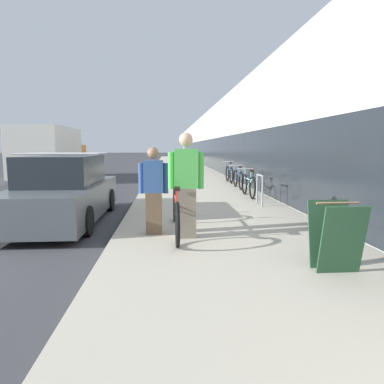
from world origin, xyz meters
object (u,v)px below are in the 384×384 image
at_px(tandem_bicycle, 176,212).
at_px(parked_sedan_curbside, 64,192).
at_px(person_bystander, 154,191).
at_px(cruiser_bike_farthest, 229,174).
at_px(bike_rack_hoop, 260,186).
at_px(person_rider, 186,186).
at_px(cruiser_bike_nearest, 248,185).
at_px(sandwich_board_sign, 336,236).
at_px(moving_truck, 51,154).
at_px(cruiser_bike_middle, 238,179).

bearing_deg(tandem_bicycle, parked_sedan_curbside, 145.06).
relative_size(person_bystander, cruiser_bike_farthest, 0.92).
relative_size(person_bystander, bike_rack_hoop, 1.88).
xyz_separation_m(person_rider, person_bystander, (-0.58, 0.31, -0.12)).
bearing_deg(cruiser_bike_farthest, person_rider, -104.82).
xyz_separation_m(person_bystander, cruiser_bike_nearest, (2.86, 4.58, -0.42)).
bearing_deg(cruiser_bike_nearest, sandwich_board_sign, -93.85).
bearing_deg(cruiser_bike_farthest, sandwich_board_sign, -93.34).
height_order(person_rider, parked_sedan_curbside, person_rider).
bearing_deg(person_bystander, sandwich_board_sign, -40.93).
relative_size(bike_rack_hoop, cruiser_bike_nearest, 0.47).
distance_m(cruiser_bike_farthest, parked_sedan_curbside, 8.94).
distance_m(person_rider, bike_rack_hoop, 4.00).
height_order(bike_rack_hoop, cruiser_bike_nearest, cruiser_bike_nearest).
distance_m(person_rider, parked_sedan_curbside, 3.46).
relative_size(tandem_bicycle, cruiser_bike_nearest, 1.51).
bearing_deg(cruiser_bike_nearest, moving_truck, 137.52).
xyz_separation_m(bike_rack_hoop, cruiser_bike_farthest, (0.26, 6.09, -0.12)).
xyz_separation_m(cruiser_bike_farthest, parked_sedan_curbside, (-5.20, -7.27, 0.16)).
bearing_deg(bike_rack_hoop, moving_truck, 132.19).
bearing_deg(bike_rack_hoop, person_bystander, -133.11).
distance_m(person_bystander, sandwich_board_sign, 3.21).
height_order(cruiser_bike_middle, sandwich_board_sign, sandwich_board_sign).
relative_size(tandem_bicycle, cruiser_bike_farthest, 1.58).
relative_size(cruiser_bike_middle, cruiser_bike_farthest, 1.02).
height_order(tandem_bicycle, parked_sedan_curbside, parked_sedan_curbside).
relative_size(person_rider, moving_truck, 0.29).
relative_size(sandwich_board_sign, moving_truck, 0.14).
relative_size(bike_rack_hoop, sandwich_board_sign, 0.94).
bearing_deg(cruiser_bike_nearest, bike_rack_hoop, -92.04).
relative_size(cruiser_bike_nearest, cruiser_bike_farthest, 1.05).
height_order(person_bystander, cruiser_bike_middle, person_bystander).
bearing_deg(parked_sedan_curbside, person_rider, -38.01).
relative_size(tandem_bicycle, parked_sedan_curbside, 0.60).
bearing_deg(sandwich_board_sign, parked_sedan_curbside, 139.34).
distance_m(tandem_bicycle, sandwich_board_sign, 2.92).
xyz_separation_m(person_bystander, parked_sedan_curbside, (-2.14, 1.81, -0.25)).
distance_m(cruiser_bike_middle, cruiser_bike_farthest, 2.25).
relative_size(person_bystander, cruiser_bike_nearest, 0.88).
xyz_separation_m(cruiser_bike_middle, sandwich_board_sign, (-0.59, -8.93, 0.08)).
bearing_deg(bike_rack_hoop, cruiser_bike_nearest, 87.96).
height_order(sandwich_board_sign, parked_sedan_curbside, parked_sedan_curbside).
distance_m(sandwich_board_sign, parked_sedan_curbside, 5.99).
height_order(cruiser_bike_nearest, moving_truck, moving_truck).
bearing_deg(cruiser_bike_middle, sandwich_board_sign, -93.78).
bearing_deg(person_bystander, parked_sedan_curbside, 139.65).
relative_size(sandwich_board_sign, parked_sedan_curbside, 0.20).
bearing_deg(sandwich_board_sign, cruiser_bike_farthest, 86.66).
xyz_separation_m(person_bystander, cruiser_bike_middle, (3.00, 6.84, -0.43)).
relative_size(person_bystander, cruiser_bike_middle, 0.91).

